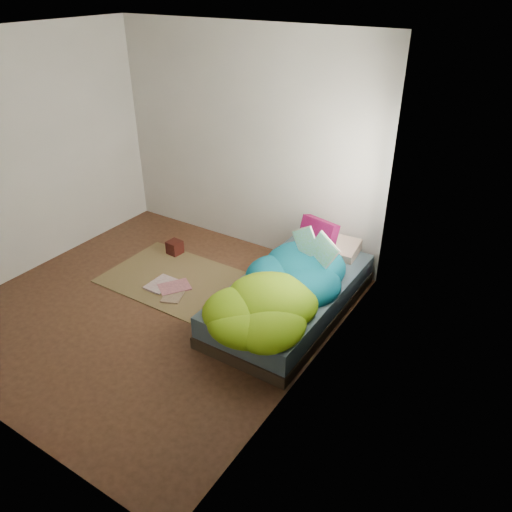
{
  "coord_description": "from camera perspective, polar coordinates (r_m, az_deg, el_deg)",
  "views": [
    {
      "loc": [
        3.16,
        -2.97,
        3.05
      ],
      "look_at": [
        0.78,
        0.75,
        0.51
      ],
      "focal_mm": 35.0,
      "sensor_mm": 36.0,
      "label": 1
    }
  ],
  "objects": [
    {
      "name": "open_book",
      "position": [
        4.82,
        6.73,
        2.13
      ],
      "size": [
        0.47,
        0.2,
        0.28
      ],
      "primitive_type": null,
      "rotation": [
        0.0,
        0.0,
        -0.23
      ],
      "color": "green",
      "rests_on": "duvet"
    },
    {
      "name": "pillow_floral",
      "position": [
        5.55,
        8.71,
        1.04
      ],
      "size": [
        0.58,
        0.38,
        0.13
      ],
      "primitive_type": "cube",
      "rotation": [
        0.0,
        0.0,
        0.06
      ],
      "color": "silver",
      "rests_on": "bed"
    },
    {
      "name": "room_walls",
      "position": [
        4.56,
        -13.53,
        10.9
      ],
      "size": [
        3.54,
        3.54,
        2.62
      ],
      "color": "beige",
      "rests_on": "ground"
    },
    {
      "name": "ground",
      "position": [
        5.31,
        -11.62,
        -5.9
      ],
      "size": [
        3.5,
        3.5,
        0.0
      ],
      "primitive_type": "cube",
      "color": "#412719",
      "rests_on": "ground"
    },
    {
      "name": "floor_book_a",
      "position": [
        5.7,
        -11.71,
        -2.82
      ],
      "size": [
        0.25,
        0.33,
        0.03
      ],
      "primitive_type": "imported",
      "rotation": [
        0.0,
        0.0,
        -0.0
      ],
      "color": "silver",
      "rests_on": "rug"
    },
    {
      "name": "rug",
      "position": [
        5.71,
        -9.0,
        -2.69
      ],
      "size": [
        1.6,
        1.1,
        0.01
      ],
      "primitive_type": "cube",
      "color": "brown",
      "rests_on": "ground"
    },
    {
      "name": "floor_book_c",
      "position": [
        5.45,
        -10.43,
        -4.4
      ],
      "size": [
        0.28,
        0.32,
        0.02
      ],
      "primitive_type": "imported",
      "rotation": [
        0.0,
        0.0,
        0.37
      ],
      "color": "tan",
      "rests_on": "rug"
    },
    {
      "name": "bed",
      "position": [
        5.07,
        4.01,
        -4.79
      ],
      "size": [
        1.0,
        2.0,
        0.34
      ],
      "color": "#3B3020",
      "rests_on": "ground"
    },
    {
      "name": "pillow_magenta",
      "position": [
        5.39,
        6.97,
        2.03
      ],
      "size": [
        0.43,
        0.22,
        0.41
      ],
      "primitive_type": "cube",
      "rotation": [
        0.0,
        0.0,
        -0.22
      ],
      "color": "#500520",
      "rests_on": "bed"
    },
    {
      "name": "duvet",
      "position": [
        4.72,
        2.85,
        -2.68
      ],
      "size": [
        0.96,
        1.84,
        0.34
      ],
      "primitive_type": null,
      "color": "#076477",
      "rests_on": "bed"
    },
    {
      "name": "floor_book_b",
      "position": [
        5.65,
        -9.64,
        -2.92
      ],
      "size": [
        0.39,
        0.41,
        0.03
      ],
      "primitive_type": "imported",
      "rotation": [
        0.0,
        0.0,
        -0.58
      ],
      "color": "#D37A82",
      "rests_on": "rug"
    },
    {
      "name": "wooden_box",
      "position": [
        6.2,
        -9.27,
        0.99
      ],
      "size": [
        0.17,
        0.17,
        0.16
      ],
      "primitive_type": "cube",
      "rotation": [
        0.0,
        0.0,
        -0.09
      ],
      "color": "#350D0C",
      "rests_on": "rug"
    }
  ]
}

